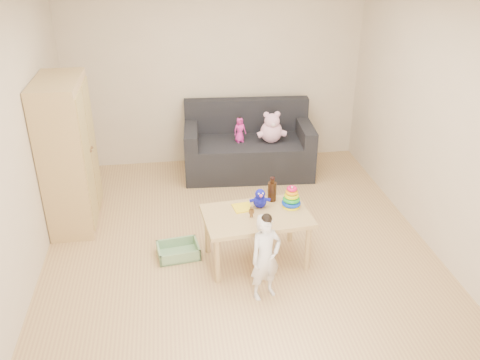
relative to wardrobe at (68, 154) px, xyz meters
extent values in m
plane|color=tan|center=(1.76, -0.78, -0.83)|extent=(4.50, 4.50, 0.00)
plane|color=beige|center=(1.76, 1.47, 0.47)|extent=(4.00, 0.00, 4.00)
plane|color=beige|center=(1.76, -3.03, 0.47)|extent=(4.00, 0.00, 4.00)
plane|color=beige|center=(-0.24, -0.78, 0.47)|extent=(0.00, 4.50, 4.50)
plane|color=beige|center=(3.76, -0.78, 0.47)|extent=(0.00, 4.50, 4.50)
cube|color=tan|center=(0.00, 0.00, 0.00)|extent=(0.46, 0.92, 1.66)
cube|color=black|center=(2.14, 0.96, -0.59)|extent=(1.75, 0.96, 0.48)
cube|color=tan|center=(1.90, -1.06, -0.56)|extent=(1.08, 0.74, 0.54)
imported|color=silver|center=(1.88, -1.62, -0.42)|extent=(0.36, 0.30, 0.82)
imported|color=#EE2CAD|center=(2.02, 0.93, -0.19)|extent=(0.19, 0.15, 0.33)
cylinder|color=#FFF60D|center=(2.26, -0.96, -0.28)|extent=(0.18, 0.18, 0.02)
cylinder|color=silver|center=(2.26, -0.96, -0.17)|extent=(0.02, 0.02, 0.21)
torus|color=#0C37C0|center=(2.26, -0.96, -0.25)|extent=(0.19, 0.19, 0.04)
torus|color=green|center=(2.26, -0.96, -0.21)|extent=(0.17, 0.17, 0.04)
torus|color=#D2E10B|center=(2.26, -0.96, -0.17)|extent=(0.15, 0.15, 0.04)
torus|color=#FF9C0D|center=(2.26, -0.96, -0.13)|extent=(0.13, 0.13, 0.04)
torus|color=#DC0C4A|center=(2.26, -0.96, -0.09)|extent=(0.10, 0.10, 0.04)
cylinder|color=black|center=(2.10, -0.81, -0.19)|extent=(0.09, 0.09, 0.20)
cylinder|color=black|center=(2.10, -0.81, -0.07)|extent=(0.04, 0.04, 0.06)
cylinder|color=black|center=(2.10, -0.81, -0.04)|extent=(0.05, 0.05, 0.02)
cube|color=yellow|center=(1.78, -0.93, -0.28)|extent=(0.21, 0.21, 0.01)
camera|label=1|loc=(1.12, -5.24, 2.24)|focal=38.00mm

